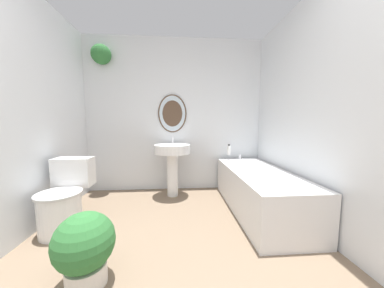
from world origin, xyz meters
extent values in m
cube|color=silver|center=(0.00, 2.68, 1.20)|extent=(2.88, 0.06, 2.40)
ellipsoid|color=#4C3828|center=(-0.04, 2.64, 1.23)|extent=(0.45, 0.02, 0.60)
ellipsoid|color=silver|center=(-0.04, 2.63, 1.23)|extent=(0.41, 0.01, 0.56)
cylinder|color=silver|center=(-1.07, 2.57, 2.14)|extent=(0.13, 0.13, 0.07)
sphere|color=#2D6B33|center=(-1.07, 2.57, 2.08)|extent=(0.28, 0.28, 0.28)
cube|color=silver|center=(-1.41, 1.33, 1.20)|extent=(0.06, 2.77, 2.40)
cube|color=silver|center=(1.41, 1.33, 1.20)|extent=(0.06, 2.77, 2.40)
cylinder|color=white|center=(-1.12, 1.43, 0.19)|extent=(0.38, 0.38, 0.39)
cylinder|color=silver|center=(-1.12, 1.43, 0.40)|extent=(0.41, 0.41, 0.02)
cube|color=white|center=(-1.12, 1.72, 0.54)|extent=(0.39, 0.20, 0.31)
cylinder|color=white|center=(-0.04, 2.35, 0.32)|extent=(0.16, 0.16, 0.64)
cylinder|color=white|center=(-0.04, 2.35, 0.70)|extent=(0.53, 0.53, 0.13)
cylinder|color=silver|center=(-0.04, 2.49, 0.82)|extent=(0.02, 0.02, 0.10)
cube|color=silver|center=(1.03, 1.78, 0.25)|extent=(0.67, 1.65, 0.50)
cube|color=white|center=(1.03, 1.78, 0.48)|extent=(0.57, 1.55, 0.04)
cylinder|color=silver|center=(1.03, 2.50, 0.54)|extent=(0.04, 0.04, 0.08)
cylinder|color=white|center=(0.85, 2.52, 0.65)|extent=(0.06, 0.06, 0.14)
cylinder|color=black|center=(0.85, 2.52, 0.74)|extent=(0.03, 0.03, 0.02)
cylinder|color=silver|center=(-0.58, 0.77, 0.07)|extent=(0.26, 0.26, 0.14)
sphere|color=#2D6B33|center=(-0.58, 0.77, 0.30)|extent=(0.38, 0.38, 0.38)
camera|label=1|loc=(0.03, -0.46, 1.07)|focal=18.00mm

